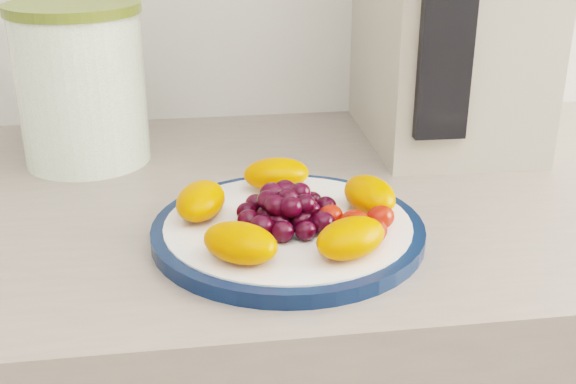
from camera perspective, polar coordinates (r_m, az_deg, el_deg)
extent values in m
cylinder|color=#0B1C3D|center=(0.72, 0.00, -3.10)|extent=(0.27, 0.27, 0.01)
cylinder|color=white|center=(0.72, 0.00, -3.03)|extent=(0.25, 0.25, 0.02)
cylinder|color=#3B7413|center=(0.94, -15.98, 7.81)|extent=(0.20, 0.20, 0.19)
cylinder|color=#5E6925|center=(0.92, -16.67, 13.78)|extent=(0.21, 0.21, 0.01)
cube|color=#AEA594|center=(1.00, 12.61, 13.99)|extent=(0.21, 0.29, 0.36)
cube|color=black|center=(0.85, 12.50, 12.78)|extent=(0.06, 0.02, 0.26)
ellipsoid|color=#FF5B00|center=(0.74, 6.47, -0.21)|extent=(0.06, 0.08, 0.03)
ellipsoid|color=#FF5B00|center=(0.79, -0.93, 1.44)|extent=(0.07, 0.05, 0.03)
ellipsoid|color=#FF5B00|center=(0.73, -6.91, -0.69)|extent=(0.07, 0.08, 0.03)
ellipsoid|color=#FF5B00|center=(0.64, -3.79, -4.02)|extent=(0.09, 0.08, 0.03)
ellipsoid|color=#FF5B00|center=(0.65, 4.98, -3.64)|extent=(0.09, 0.08, 0.03)
ellipsoid|color=black|center=(0.71, 0.00, -1.71)|extent=(0.02, 0.02, 0.02)
ellipsoid|color=black|center=(0.72, 1.69, -1.51)|extent=(0.02, 0.02, 0.02)
ellipsoid|color=black|center=(0.73, 0.62, -1.02)|extent=(0.02, 0.02, 0.02)
ellipsoid|color=black|center=(0.73, -1.04, -1.10)|extent=(0.02, 0.02, 0.02)
ellipsoid|color=black|center=(0.71, -1.70, -1.82)|extent=(0.02, 0.02, 0.02)
ellipsoid|color=black|center=(0.70, -0.65, -2.39)|extent=(0.02, 0.02, 0.02)
ellipsoid|color=black|center=(0.70, 1.08, -2.24)|extent=(0.02, 0.02, 0.02)
ellipsoid|color=black|center=(0.73, 3.00, -1.14)|extent=(0.02, 0.02, 0.02)
ellipsoid|color=black|center=(0.75, 1.91, -0.67)|extent=(0.02, 0.02, 0.02)
ellipsoid|color=black|center=(0.75, 0.37, -0.40)|extent=(0.02, 0.02, 0.02)
ellipsoid|color=black|center=(0.75, -1.25, -0.49)|extent=(0.02, 0.02, 0.02)
ellipsoid|color=black|center=(0.74, -2.59, -0.91)|extent=(0.02, 0.02, 0.02)
ellipsoid|color=black|center=(0.72, -3.29, -1.57)|extent=(0.02, 0.02, 0.02)
ellipsoid|color=black|center=(0.70, -3.13, -2.23)|extent=(0.02, 0.02, 0.02)
ellipsoid|color=black|center=(0.68, -2.09, -2.77)|extent=(0.02, 0.02, 0.02)
ellipsoid|color=black|center=(0.68, -0.42, -3.14)|extent=(0.02, 0.02, 0.02)
ellipsoid|color=black|center=(0.68, 1.38, -3.07)|extent=(0.02, 0.02, 0.02)
ellipsoid|color=black|center=(0.69, 2.76, -2.45)|extent=(0.02, 0.02, 0.02)
ellipsoid|color=black|center=(0.71, 3.33, -1.87)|extent=(0.02, 0.02, 0.02)
ellipsoid|color=black|center=(0.71, 0.00, -0.54)|extent=(0.02, 0.02, 0.02)
ellipsoid|color=black|center=(0.72, 0.96, -0.03)|extent=(0.02, 0.02, 0.02)
ellipsoid|color=black|center=(0.73, -0.23, 0.11)|extent=(0.02, 0.02, 0.02)
ellipsoid|color=black|center=(0.72, -1.29, -0.13)|extent=(0.02, 0.02, 0.02)
ellipsoid|color=black|center=(0.71, -1.63, -0.64)|extent=(0.02, 0.02, 0.02)
ellipsoid|color=black|center=(0.69, -1.00, -1.07)|extent=(0.02, 0.02, 0.02)
ellipsoid|color=black|center=(0.69, 0.24, -1.19)|extent=(0.02, 0.02, 0.02)
ellipsoid|color=black|center=(0.70, 1.33, -0.95)|extent=(0.02, 0.02, 0.02)
ellipsoid|color=red|center=(0.70, 5.28, -2.36)|extent=(0.03, 0.03, 0.02)
ellipsoid|color=red|center=(0.71, 7.31, -2.00)|extent=(0.04, 0.04, 0.02)
ellipsoid|color=red|center=(0.68, 6.76, -3.12)|extent=(0.04, 0.04, 0.02)
ellipsoid|color=red|center=(0.70, 3.35, -1.97)|extent=(0.04, 0.04, 0.02)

